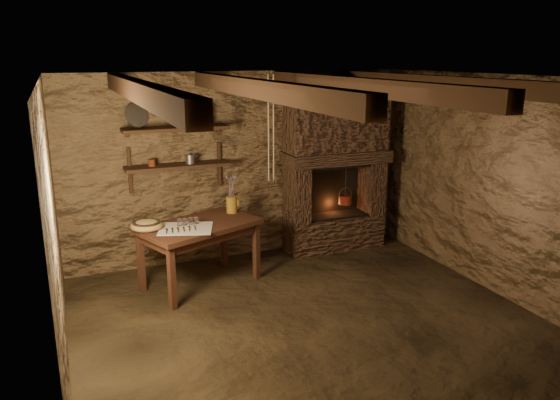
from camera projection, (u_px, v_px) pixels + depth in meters
name	position (u px, v px, depth m)	size (l,w,h in m)	color
floor	(305.00, 318.00, 5.55)	(4.50, 4.50, 0.00)	black
back_wall	(241.00, 166.00, 7.03)	(4.50, 0.04, 2.40)	#503925
front_wall	(439.00, 282.00, 3.45)	(4.50, 0.04, 2.40)	#503925
left_wall	(54.00, 232.00, 4.42)	(0.04, 4.00, 2.40)	#503925
right_wall	(490.00, 184.00, 6.06)	(0.04, 4.00, 2.40)	#503925
ceiling	(308.00, 77.00, 4.93)	(4.50, 4.00, 0.04)	black
beam_far_left	(139.00, 91.00, 4.41)	(0.14, 3.95, 0.16)	black
beam_mid_left	(256.00, 88.00, 4.77)	(0.14, 3.95, 0.16)	black
beam_mid_right	(356.00, 86.00, 5.14)	(0.14, 3.95, 0.16)	black
beam_far_right	(442.00, 84.00, 5.50)	(0.14, 3.95, 0.16)	black
shelf_lower	(178.00, 166.00, 6.55)	(1.25, 0.30, 0.04)	black
shelf_upper	(176.00, 129.00, 6.44)	(1.25, 0.30, 0.04)	black
hearth	(335.00, 161.00, 7.27)	(1.43, 0.51, 2.30)	#3C281E
work_table	(200.00, 252.00, 6.26)	(1.49, 1.18, 0.75)	#341B12
linen_cloth	(186.00, 228.00, 5.97)	(0.57, 0.46, 0.01)	white
pewter_cutlery_row	(186.00, 228.00, 5.95)	(0.48, 0.18, 0.01)	gray
drinking_glasses	(185.00, 222.00, 6.07)	(0.18, 0.06, 0.07)	silver
stoneware_jug	(232.00, 197.00, 6.54)	(0.16, 0.16, 0.46)	#A87920
wooden_bowl	(147.00, 226.00, 5.94)	(0.35, 0.35, 0.12)	#AA8449
iron_stockpot	(197.00, 118.00, 6.50)	(0.26, 0.26, 0.19)	#2C2A27
tin_pan	(136.00, 115.00, 6.33)	(0.29, 0.29, 0.04)	gray
small_kettle	(190.00, 159.00, 6.59)	(0.15, 0.11, 0.16)	gray
rusty_tin	(152.00, 163.00, 6.43)	(0.08, 0.08, 0.08)	#612213
red_pot	(345.00, 199.00, 7.42)	(0.21, 0.21, 0.54)	maroon
hanging_ropes	(271.00, 129.00, 6.05)	(0.08, 0.08, 1.20)	#C7B28C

